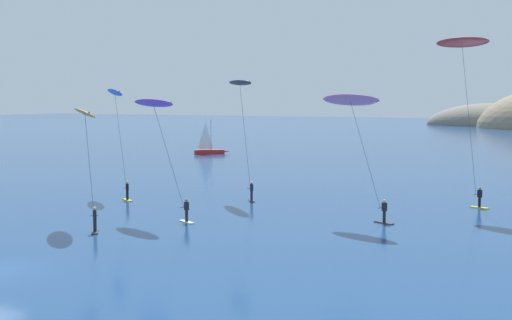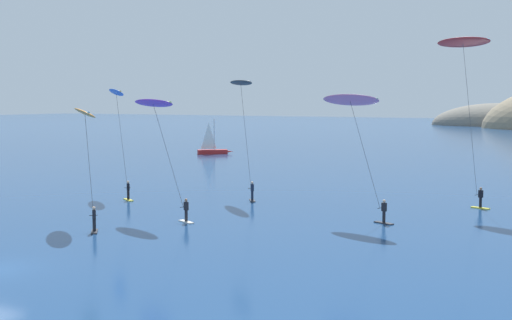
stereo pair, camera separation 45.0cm
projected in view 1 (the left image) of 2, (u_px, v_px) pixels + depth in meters
The scene contains 7 objects.
sailboat_near at pixel (211, 150), 104.23m from camera, with size 5.07×4.69×5.70m.
kitesurfer_black at pixel (241, 92), 57.35m from camera, with size 5.56×5.34×10.53m.
kitesurfer_pink at pixel (353, 109), 46.55m from camera, with size 6.33×2.67×9.18m.
kitesurfer_blue at pixel (116, 101), 59.29m from camera, with size 7.14×5.92×9.82m.
kitesurfer_purple at pixel (156, 113), 47.70m from camera, with size 7.23×3.32×8.84m.
kitesurfer_orange at pixel (86, 121), 45.33m from camera, with size 6.53×5.89×8.19m.
kitesurfer_red at pixel (463, 54), 52.10m from camera, with size 5.27×3.48×13.80m.
Camera 1 is at (27.06, -21.63, 8.63)m, focal length 45.00 mm.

